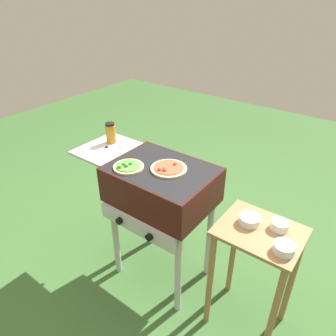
{
  "coord_description": "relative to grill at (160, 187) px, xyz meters",
  "views": [
    {
      "loc": [
        1.02,
        -1.3,
        1.87
      ],
      "look_at": [
        0.05,
        0.0,
        0.92
      ],
      "focal_mm": 33.52,
      "sensor_mm": 36.0,
      "label": 1
    }
  ],
  "objects": [
    {
      "name": "topping_bowl_middle",
      "position": [
        0.82,
        -0.07,
        0.02
      ],
      "size": [
        0.11,
        0.11,
        0.04
      ],
      "color": "silver",
      "rests_on": "prep_table"
    },
    {
      "name": "sauce_jar",
      "position": [
        -0.5,
        0.08,
        0.22
      ],
      "size": [
        0.07,
        0.07,
        0.15
      ],
      "color": "#B77A1E",
      "rests_on": "grill"
    },
    {
      "name": "pizza_veggie",
      "position": [
        -0.15,
        -0.11,
        0.15
      ],
      "size": [
        0.19,
        0.19,
        0.04
      ],
      "color": "#E0C17F",
      "rests_on": "grill"
    },
    {
      "name": "grill",
      "position": [
        0.0,
        0.0,
        0.0
      ],
      "size": [
        0.96,
        0.53,
        0.9
      ],
      "color": "#38110F",
      "rests_on": "ground_plane"
    },
    {
      "name": "topping_bowl_far",
      "position": [
        0.6,
        0.02,
        0.02
      ],
      "size": [
        0.11,
        0.11,
        0.04
      ],
      "color": "silver",
      "rests_on": "prep_table"
    },
    {
      "name": "topping_bowl_near",
      "position": [
        0.75,
        0.08,
        0.02
      ],
      "size": [
        0.09,
        0.09,
        0.04
      ],
      "color": "silver",
      "rests_on": "prep_table"
    },
    {
      "name": "prep_table",
      "position": [
        0.67,
        0.0,
        -0.22
      ],
      "size": [
        0.44,
        0.36,
        0.75
      ],
      "color": "olive",
      "rests_on": "ground_plane"
    },
    {
      "name": "pizza_pepperoni",
      "position": [
        0.06,
        0.02,
        0.15
      ],
      "size": [
        0.22,
        0.22,
        0.03
      ],
      "color": "beige",
      "rests_on": "grill"
    },
    {
      "name": "ground_plane",
      "position": [
        0.01,
        0.0,
        -0.76
      ],
      "size": [
        8.0,
        8.0,
        0.0
      ],
      "primitive_type": "plane",
      "color": "#38602D"
    }
  ]
}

